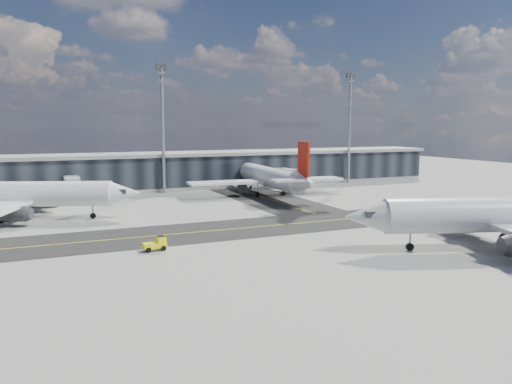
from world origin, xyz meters
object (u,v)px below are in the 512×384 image
airliner_redtail (270,177)px  baggage_tug (157,243)px  airliner_af (10,195)px  service_van (296,190)px

airliner_redtail → baggage_tug: (-33.18, -38.04, -3.21)m
airliner_af → baggage_tug: airliner_af is taller
airliner_redtail → service_van: (7.20, 1.47, -3.34)m
airliner_af → airliner_redtail: (50.81, 8.02, -0.03)m
airliner_redtail → baggage_tug: size_ratio=14.41×
airliner_af → service_van: (58.01, 9.49, -3.37)m
airliner_redtail → service_van: bearing=15.2°
baggage_tug → service_van: bearing=130.6°
airliner_af → airliner_redtail: size_ratio=0.98×
service_van → airliner_af: bearing=175.9°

